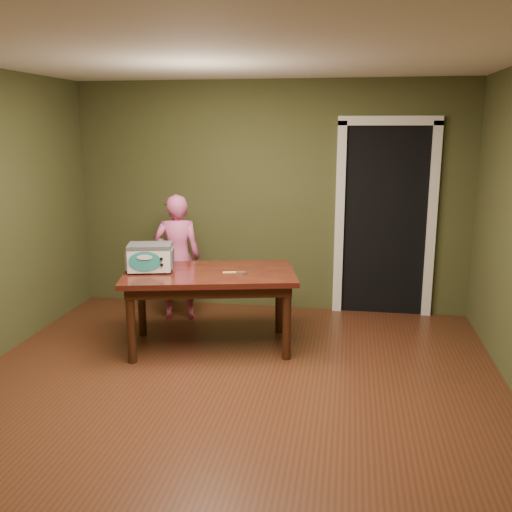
% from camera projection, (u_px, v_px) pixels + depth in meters
% --- Properties ---
extents(floor, '(5.00, 5.00, 0.00)m').
position_uv_depth(floor, '(223.00, 404.00, 4.39)').
color(floor, '#4E2716').
rests_on(floor, ground).
extents(room_shell, '(4.52, 5.02, 2.61)m').
position_uv_depth(room_shell, '(220.00, 182.00, 4.01)').
color(room_shell, '#404625').
rests_on(room_shell, ground).
extents(doorway, '(1.10, 0.66, 2.25)m').
position_uv_depth(doorway, '(383.00, 217.00, 6.62)').
color(doorway, black).
rests_on(doorway, ground).
extents(dining_table, '(1.76, 1.23, 0.75)m').
position_uv_depth(dining_table, '(210.00, 282.00, 5.40)').
color(dining_table, '#33100B').
rests_on(dining_table, floor).
extents(toy_oven, '(0.48, 0.37, 0.26)m').
position_uv_depth(toy_oven, '(150.00, 257.00, 5.36)').
color(toy_oven, '#4C4F54').
rests_on(toy_oven, dining_table).
extents(baking_pan, '(0.10, 0.10, 0.02)m').
position_uv_depth(baking_pan, '(241.00, 273.00, 5.29)').
color(baking_pan, silver).
rests_on(baking_pan, dining_table).
extents(spatula, '(0.18, 0.07, 0.01)m').
position_uv_depth(spatula, '(232.00, 272.00, 5.34)').
color(spatula, '#FFEA6E').
rests_on(spatula, dining_table).
extents(child, '(0.56, 0.43, 1.38)m').
position_uv_depth(child, '(177.00, 257.00, 6.22)').
color(child, '#D3578D').
rests_on(child, floor).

